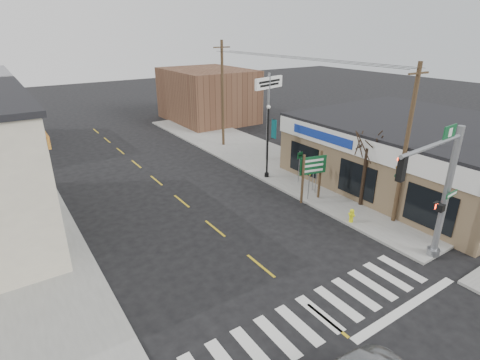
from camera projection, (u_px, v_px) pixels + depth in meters
ground at (327, 320)px, 13.46m from camera, size 140.00×140.00×0.00m
sidewalk_right at (285, 167)px, 28.07m from camera, size 6.00×38.00×0.13m
sidewalk_left at (10, 236)px, 18.79m from camera, size 6.00×38.00×0.13m
center_line at (215, 228)px, 19.61m from camera, size 0.12×56.00×0.01m
crosswalk at (319, 314)px, 13.76m from camera, size 11.00×2.20×0.01m
thrift_store at (418, 154)px, 24.79m from camera, size 12.00×14.00×4.00m
bldg_distant_right at (208, 95)px, 41.66m from camera, size 8.00×10.00×5.60m
traffic_signal_pole at (440, 184)px, 15.36m from camera, size 4.89×0.38×6.19m
guide_sign at (312, 170)px, 21.79m from camera, size 1.71×0.14×3.00m
fire_hydrant at (352, 215)px, 19.86m from camera, size 0.24×0.24×0.76m
ped_crossing_sign at (310, 173)px, 22.03m from camera, size 0.96×0.07×2.48m
lamp_post at (268, 136)px, 25.02m from camera, size 0.65×0.51×4.99m
dance_center_sign at (269, 95)px, 27.70m from camera, size 3.10×0.19×6.60m
bare_tree at (369, 137)px, 20.45m from camera, size 2.59×2.59×5.17m
shrub_front at (444, 219)px, 19.16m from camera, size 1.44×1.44×1.08m
shrub_back at (360, 184)px, 23.76m from camera, size 1.18×1.18×0.89m
utility_pole_near at (406, 145)px, 18.58m from camera, size 1.43×0.21×8.22m
utility_pole_far at (223, 93)px, 31.56m from camera, size 1.52×0.23×8.74m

